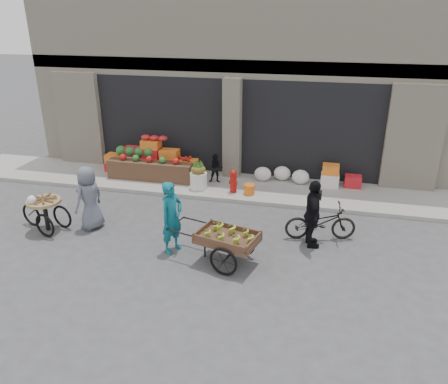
% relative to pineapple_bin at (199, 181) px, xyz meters
% --- Properties ---
extents(ground, '(80.00, 80.00, 0.00)m').
position_rel_pineapple_bin_xyz_m(ground, '(0.75, -3.60, -0.37)').
color(ground, '#424244').
rests_on(ground, ground).
extents(sidewalk, '(18.00, 2.20, 0.12)m').
position_rel_pineapple_bin_xyz_m(sidewalk, '(0.75, 0.50, -0.31)').
color(sidewalk, gray).
rests_on(sidewalk, ground).
extents(building, '(14.00, 6.45, 7.00)m').
position_rel_pineapple_bin_xyz_m(building, '(0.75, 4.43, 3.00)').
color(building, beige).
rests_on(building, ground).
extents(fruit_display, '(3.10, 1.12, 1.24)m').
position_rel_pineapple_bin_xyz_m(fruit_display, '(-1.73, 0.78, 0.30)').
color(fruit_display, red).
rests_on(fruit_display, sidewalk).
extents(pineapple_bin, '(0.52, 0.52, 0.50)m').
position_rel_pineapple_bin_xyz_m(pineapple_bin, '(0.00, 0.00, 0.00)').
color(pineapple_bin, silver).
rests_on(pineapple_bin, sidewalk).
extents(fire_hydrant, '(0.22, 0.22, 0.71)m').
position_rel_pineapple_bin_xyz_m(fire_hydrant, '(1.10, -0.05, 0.13)').
color(fire_hydrant, '#A5140F').
rests_on(fire_hydrant, sidewalk).
extents(orange_bucket, '(0.32, 0.32, 0.30)m').
position_rel_pineapple_bin_xyz_m(orange_bucket, '(1.60, -0.10, -0.10)').
color(orange_bucket, orange).
rests_on(orange_bucket, sidewalk).
extents(right_bay_goods, '(3.35, 0.60, 0.70)m').
position_rel_pineapple_bin_xyz_m(right_bay_goods, '(3.36, 1.10, 0.04)').
color(right_bay_goods, silver).
rests_on(right_bay_goods, sidewalk).
extents(seated_person, '(0.51, 0.43, 0.93)m').
position_rel_pineapple_bin_xyz_m(seated_person, '(0.40, 0.60, 0.21)').
color(seated_person, black).
rests_on(seated_person, sidewalk).
extents(banana_cart, '(2.36, 1.40, 0.93)m').
position_rel_pineapple_bin_xyz_m(banana_cart, '(1.71, -3.78, 0.30)').
color(banana_cart, brown).
rests_on(banana_cart, ground).
extents(vendor_woman, '(0.62, 0.74, 1.72)m').
position_rel_pineapple_bin_xyz_m(vendor_woman, '(0.40, -3.54, 0.49)').
color(vendor_woman, '#0E5D6C').
rests_on(vendor_woman, ground).
extents(tricycle_cart, '(1.46, 1.02, 0.95)m').
position_rel_pineapple_bin_xyz_m(tricycle_cart, '(-3.07, -3.29, 0.20)').
color(tricycle_cart, '#9E7F51').
rests_on(tricycle_cart, ground).
extents(vendor_grey, '(0.77, 0.94, 1.67)m').
position_rel_pineapple_bin_xyz_m(vendor_grey, '(-2.02, -2.91, 0.46)').
color(vendor_grey, slate).
rests_on(vendor_grey, ground).
extents(bicycle, '(1.80, 0.95, 0.90)m').
position_rel_pineapple_bin_xyz_m(bicycle, '(3.72, -2.18, 0.08)').
color(bicycle, black).
rests_on(bicycle, ground).
extents(cyclist, '(0.60, 1.04, 1.66)m').
position_rel_pineapple_bin_xyz_m(cyclist, '(3.52, -2.58, 0.46)').
color(cyclist, black).
rests_on(cyclist, ground).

